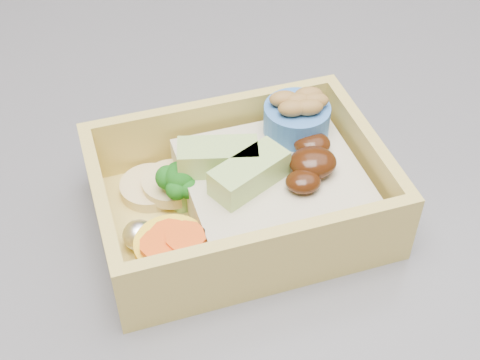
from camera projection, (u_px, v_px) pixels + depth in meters
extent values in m
cube|color=#333337|center=(314.00, 169.00, 0.46)|extent=(1.24, 0.84, 0.04)
cube|color=#D0B656|center=(240.00, 214.00, 0.39)|extent=(0.18, 0.15, 0.01)
cube|color=#D0B656|center=(213.00, 127.00, 0.42)|extent=(0.16, 0.04, 0.04)
cube|color=#D0B656|center=(273.00, 258.00, 0.34)|extent=(0.16, 0.04, 0.04)
cube|color=#D0B656|center=(364.00, 158.00, 0.40)|extent=(0.03, 0.10, 0.04)
cube|color=#D0B656|center=(104.00, 216.00, 0.36)|extent=(0.03, 0.10, 0.04)
cube|color=gray|center=(272.00, 187.00, 0.39)|extent=(0.11, 0.11, 0.03)
ellipsoid|color=black|center=(313.00, 162.00, 0.37)|extent=(0.03, 0.03, 0.01)
ellipsoid|color=black|center=(312.00, 144.00, 0.39)|extent=(0.02, 0.02, 0.01)
ellipsoid|color=black|center=(303.00, 182.00, 0.36)|extent=(0.02, 0.02, 0.01)
cube|color=#A1C868|center=(249.00, 173.00, 0.37)|extent=(0.05, 0.04, 0.02)
cube|color=#A1C868|center=(218.00, 157.00, 0.38)|extent=(0.05, 0.02, 0.02)
cylinder|color=#7CAF5E|center=(182.00, 198.00, 0.39)|extent=(0.01, 0.01, 0.01)
sphere|color=#176116|center=(180.00, 178.00, 0.38)|extent=(0.02, 0.02, 0.02)
sphere|color=#176116|center=(191.00, 174.00, 0.38)|extent=(0.01, 0.01, 0.01)
sphere|color=#176116|center=(168.00, 178.00, 0.38)|extent=(0.01, 0.01, 0.01)
sphere|color=#176116|center=(188.00, 188.00, 0.38)|extent=(0.01, 0.01, 0.01)
sphere|color=#176116|center=(177.00, 189.00, 0.37)|extent=(0.01, 0.01, 0.01)
sphere|color=#176116|center=(177.00, 172.00, 0.38)|extent=(0.01, 0.01, 0.01)
cylinder|color=yellow|center=(172.00, 253.00, 0.36)|extent=(0.04, 0.04, 0.02)
cylinder|color=#F25314|center=(169.00, 236.00, 0.35)|extent=(0.02, 0.02, 0.00)
cylinder|color=#F25314|center=(160.00, 245.00, 0.34)|extent=(0.02, 0.02, 0.00)
cylinder|color=#F25314|center=(186.00, 238.00, 0.35)|extent=(0.02, 0.02, 0.00)
cylinder|color=tan|center=(150.00, 188.00, 0.40)|extent=(0.04, 0.04, 0.01)
cylinder|color=tan|center=(172.00, 184.00, 0.40)|extent=(0.04, 0.04, 0.01)
ellipsoid|color=white|center=(193.00, 164.00, 0.41)|extent=(0.02, 0.02, 0.02)
ellipsoid|color=white|center=(139.00, 235.00, 0.37)|extent=(0.02, 0.02, 0.02)
cylinder|color=#376FBE|center=(297.00, 119.00, 0.40)|extent=(0.04, 0.04, 0.02)
ellipsoid|color=brown|center=(298.00, 101.00, 0.39)|extent=(0.02, 0.01, 0.01)
ellipsoid|color=brown|center=(309.00, 95.00, 0.39)|extent=(0.02, 0.01, 0.01)
ellipsoid|color=brown|center=(284.00, 99.00, 0.39)|extent=(0.02, 0.01, 0.01)
ellipsoid|color=brown|center=(308.00, 107.00, 0.38)|extent=(0.02, 0.01, 0.01)
ellipsoid|color=brown|center=(293.00, 108.00, 0.38)|extent=(0.02, 0.01, 0.01)
ellipsoid|color=brown|center=(314.00, 101.00, 0.39)|extent=(0.02, 0.01, 0.01)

